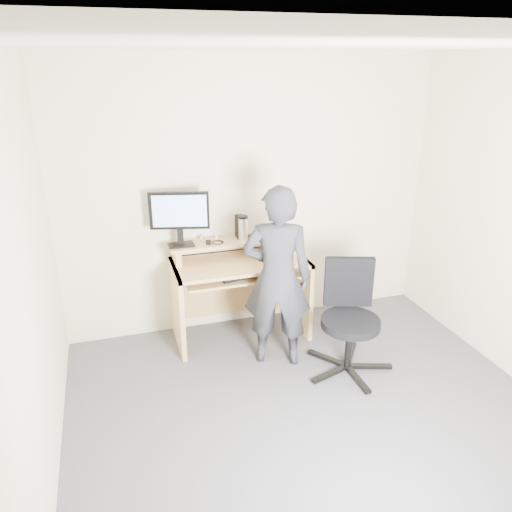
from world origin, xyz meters
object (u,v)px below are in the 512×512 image
desk (238,278)px  office_chair (349,313)px  person (277,278)px  monitor (179,214)px

desk → office_chair: (0.72, -0.83, -0.05)m
desk → person: 0.63m
monitor → office_chair: (1.22, -0.86, -0.70)m
office_chair → person: 0.66m
office_chair → person: size_ratio=0.59×
monitor → person: (0.68, -0.60, -0.43)m
desk → office_chair: bearing=-49.0°
monitor → person: size_ratio=0.33×
desk → monitor: monitor is taller
monitor → person: 1.00m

